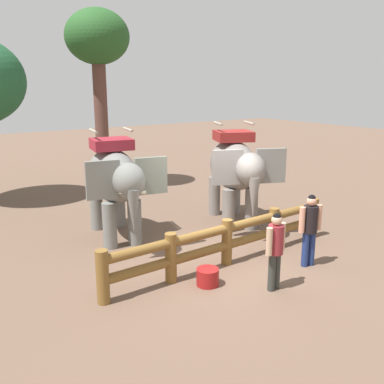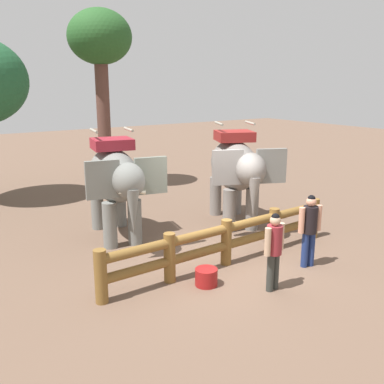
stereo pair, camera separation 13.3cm
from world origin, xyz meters
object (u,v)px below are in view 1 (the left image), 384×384
tree_far_left (98,46)px  feed_bucket (208,277)px  log_fence (227,239)px  elephant_near_left (115,179)px  tourist_woman_in_black (310,225)px  elephant_center (235,168)px  tourist_man_in_blue (275,246)px

tree_far_left → feed_bucket: bearing=-100.9°
tree_far_left → feed_bucket: tree_far_left is taller
log_fence → tree_far_left: tree_far_left is taller
elephant_near_left → tourist_woman_in_black: elephant_near_left is taller
log_fence → tree_far_left: bearing=84.9°
elephant_center → tourist_woman_in_black: size_ratio=2.10×
feed_bucket → tourist_man_in_blue: bearing=-42.5°
tourist_woman_in_black → feed_bucket: bearing=168.3°
tree_far_left → elephant_center: bearing=-78.7°
log_fence → feed_bucket: 1.24m
tourist_man_in_blue → feed_bucket: tourist_man_in_blue is taller
tourist_woman_in_black → tree_far_left: (-0.68, 9.54, 4.33)m
elephant_near_left → elephant_center: (3.33, -0.78, 0.03)m
tree_far_left → feed_bucket: 10.53m
log_fence → elephant_near_left: 3.36m
elephant_center → tree_far_left: tree_far_left is taller
log_fence → feed_bucket: (-0.99, -0.61, -0.43)m
elephant_center → feed_bucket: (-3.00, -2.75, -1.47)m
elephant_near_left → tree_far_left: tree_far_left is taller
elephant_near_left → feed_bucket: (0.32, -3.53, -1.43)m
tourist_woman_in_black → tourist_man_in_blue: size_ratio=1.04×
tourist_man_in_blue → tourist_woman_in_black: bearing=15.0°
tourist_woman_in_black → feed_bucket: tourist_woman_in_black is taller
tourist_man_in_blue → feed_bucket: bearing=137.5°
tree_far_left → tourist_woman_in_black: bearing=-85.9°
elephant_near_left → tourist_woman_in_black: (2.75, -4.03, -0.66)m
elephant_center → tourist_woman_in_black: (-0.57, -3.25, -0.69)m
log_fence → tourist_man_in_blue: 1.53m
elephant_center → tourist_man_in_blue: size_ratio=2.19×
tree_far_left → feed_bucket: size_ratio=14.36×
log_fence → tourist_man_in_blue: tourist_man_in_blue is taller
tourist_woman_in_black → tourist_man_in_blue: (-1.46, -0.39, -0.04)m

